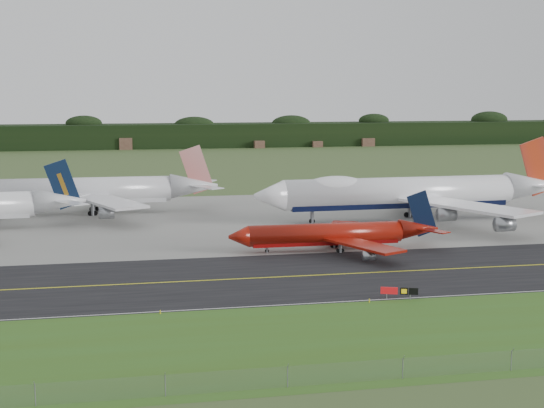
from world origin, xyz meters
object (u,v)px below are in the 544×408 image
at_px(jet_star_tail, 92,191).
at_px(taxiway_sign, 399,291).
at_px(jet_ba_747, 410,193).
at_px(jet_red_737, 337,234).

height_order(jet_star_tail, taxiway_sign, jet_star_tail).
distance_m(jet_ba_747, taxiway_sign, 67.18).
distance_m(jet_ba_747, jet_star_tail, 74.61).
relative_size(jet_ba_747, jet_red_737, 1.85).
height_order(jet_ba_747, jet_star_tail, jet_ba_747).
bearing_deg(jet_ba_747, jet_star_tail, 161.76).
relative_size(jet_red_737, jet_star_tail, 0.65).
bearing_deg(taxiway_sign, jet_red_737, 89.22).
xyz_separation_m(jet_ba_747, taxiway_sign, (-25.38, -61.99, -5.08)).
relative_size(jet_ba_747, jet_star_tail, 1.21).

